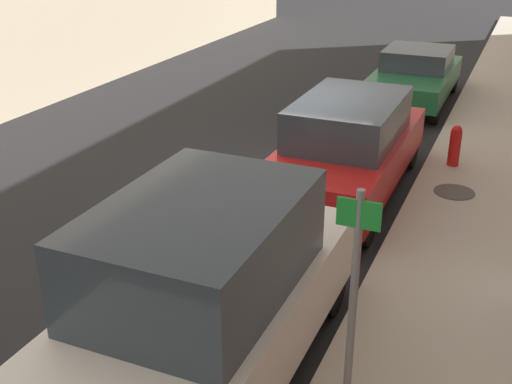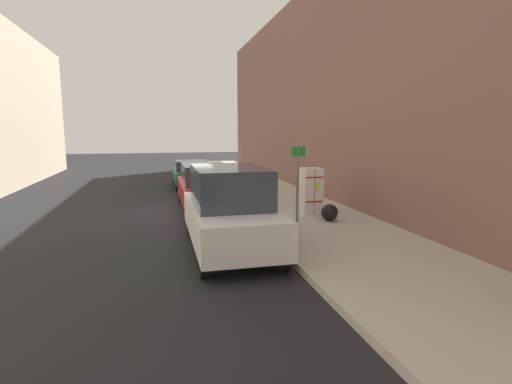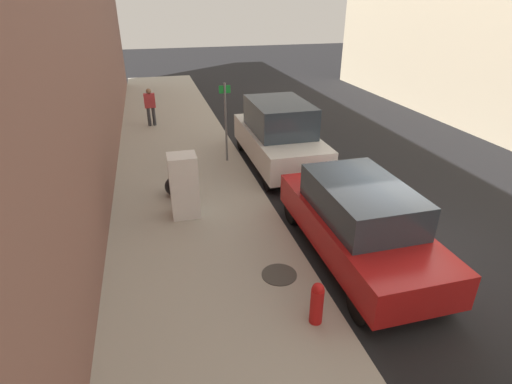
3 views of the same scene
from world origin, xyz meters
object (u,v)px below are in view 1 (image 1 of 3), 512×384
object	(u,v)px
fire_hydrant	(455,145)
parked_suv_red	(348,146)
parked_sedan_green	(415,75)
parked_van_white	(203,298)
street_sign_post	(352,312)

from	to	relation	value
fire_hydrant	parked_suv_red	xyz separation A→B (m)	(1.64, 1.75, 0.33)
parked_sedan_green	parked_suv_red	world-z (taller)	parked_suv_red
parked_van_white	fire_hydrant	bearing A→B (deg)	-102.80
parked_sedan_green	parked_suv_red	size ratio (longest dim) A/B	0.91
fire_hydrant	parked_suv_red	world-z (taller)	parked_suv_red
street_sign_post	parked_van_white	distance (m)	1.80
fire_hydrant	parked_van_white	size ratio (longest dim) A/B	0.17
parked_suv_red	parked_van_white	world-z (taller)	parked_van_white
street_sign_post	parked_sedan_green	bearing A→B (deg)	-82.32
parked_sedan_green	parked_van_white	world-z (taller)	parked_van_white
fire_hydrant	parked_suv_red	size ratio (longest dim) A/B	0.17
parked_suv_red	street_sign_post	bearing A→B (deg)	105.78
street_sign_post	parked_suv_red	size ratio (longest dim) A/B	0.54
street_sign_post	parked_van_white	bearing A→B (deg)	-14.07
fire_hydrant	parked_sedan_green	distance (m)	4.96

